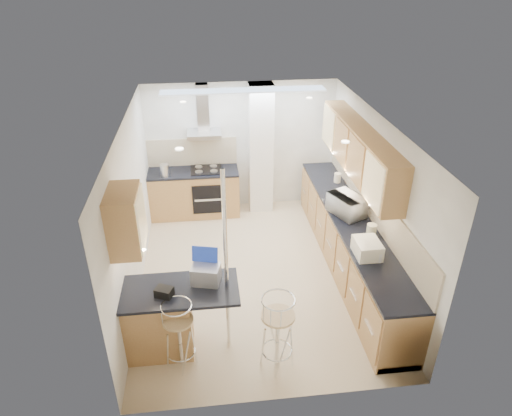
{
  "coord_description": "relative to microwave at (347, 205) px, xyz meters",
  "views": [
    {
      "loc": [
        -0.7,
        -5.88,
        4.44
      ],
      "look_at": [
        0.02,
        0.2,
        1.09
      ],
      "focal_mm": 32.0,
      "sensor_mm": 36.0,
      "label": 1
    }
  ],
  "objects": [
    {
      "name": "jar_b",
      "position": [
        0.16,
        0.42,
        -0.08
      ],
      "size": [
        0.14,
        0.14,
        0.16
      ],
      "primitive_type": "cylinder",
      "rotation": [
        0.0,
        0.0,
        0.31
      ],
      "color": "white",
      "rests_on": "right_counter"
    },
    {
      "name": "peninsula",
      "position": [
        -2.57,
        -1.59,
        -0.61
      ],
      "size": [
        1.47,
        0.72,
        0.94
      ],
      "color": "#AE7A45",
      "rests_on": "ground"
    },
    {
      "name": "ground",
      "position": [
        -1.45,
        -0.14,
        -1.08
      ],
      "size": [
        4.8,
        4.8,
        0.0
      ],
      "primitive_type": "plane",
      "color": "beige",
      "rests_on": "ground"
    },
    {
      "name": "room_shell",
      "position": [
        -1.12,
        0.24,
        0.46
      ],
      "size": [
        3.64,
        4.84,
        2.51
      ],
      "color": "silver",
      "rests_on": "ground"
    },
    {
      "name": "kettle",
      "position": [
        -2.9,
        1.78,
        -0.04
      ],
      "size": [
        0.16,
        0.16,
        0.24
      ],
      "primitive_type": "cylinder",
      "color": "silver",
      "rests_on": "back_counter"
    },
    {
      "name": "bag",
      "position": [
        -2.72,
        -1.69,
        -0.09
      ],
      "size": [
        0.24,
        0.22,
        0.11
      ],
      "primitive_type": "cube",
      "rotation": [
        0.0,
        0.0,
        -0.43
      ],
      "color": "black",
      "rests_on": "peninsula"
    },
    {
      "name": "back_counter",
      "position": [
        -2.4,
        1.96,
        -0.62
      ],
      "size": [
        1.7,
        0.63,
        0.92
      ],
      "color": "#AE7A45",
      "rests_on": "ground"
    },
    {
      "name": "bread_bin",
      "position": [
        -0.06,
        -1.12,
        -0.05
      ],
      "size": [
        0.33,
        0.41,
        0.22
      ],
      "primitive_type": "cube",
      "rotation": [
        0.0,
        0.0,
        0.01
      ],
      "color": "white",
      "rests_on": "right_counter"
    },
    {
      "name": "jar_c",
      "position": [
        0.14,
        -0.71,
        -0.05
      ],
      "size": [
        0.16,
        0.16,
        0.22
      ],
      "primitive_type": "cylinder",
      "rotation": [
        0.0,
        0.0,
        -0.15
      ],
      "color": "beige",
      "rests_on": "right_counter"
    },
    {
      "name": "right_counter",
      "position": [
        0.05,
        -0.14,
        -0.62
      ],
      "size": [
        0.63,
        4.4,
        0.92
      ],
      "color": "#AE7A45",
      "rests_on": "ground"
    },
    {
      "name": "laptop",
      "position": [
        -2.22,
        -1.48,
        -0.02
      ],
      "size": [
        0.39,
        0.33,
        0.23
      ],
      "primitive_type": "cube",
      "rotation": [
        0.0,
        0.0,
        -0.24
      ],
      "color": "#A8AAB0",
      "rests_on": "peninsula"
    },
    {
      "name": "microwave",
      "position": [
        0.0,
        0.0,
        0.0
      ],
      "size": [
        0.6,
        0.69,
        0.32
      ],
      "primitive_type": "imported",
      "rotation": [
        0.0,
        0.0,
        1.99
      ],
      "color": "white",
      "rests_on": "right_counter"
    },
    {
      "name": "bar_stool_near",
      "position": [
        -2.58,
        -1.88,
        -0.6
      ],
      "size": [
        0.5,
        0.5,
        0.96
      ],
      "primitive_type": null,
      "rotation": [
        0.0,
        0.0,
        -0.35
      ],
      "color": "tan",
      "rests_on": "ground"
    },
    {
      "name": "jar_d",
      "position": [
        0.06,
        -1.28,
        -0.09
      ],
      "size": [
        0.12,
        0.12,
        0.13
      ],
      "primitive_type": "cylinder",
      "rotation": [
        0.0,
        0.0,
        -0.28
      ],
      "color": "white",
      "rests_on": "right_counter"
    },
    {
      "name": "bar_stool_end",
      "position": [
        -1.41,
        -2.02,
        -0.56
      ],
      "size": [
        0.6,
        0.6,
        1.05
      ],
      "primitive_type": null,
      "rotation": [
        0.0,
        0.0,
        0.95
      ],
      "color": "tan",
      "rests_on": "ground"
    },
    {
      "name": "jar_a",
      "position": [
        0.18,
        1.16,
        -0.08
      ],
      "size": [
        0.15,
        0.15,
        0.17
      ],
      "primitive_type": "cylinder",
      "rotation": [
        0.0,
        0.0,
        0.35
      ],
      "color": "white",
      "rests_on": "right_counter"
    }
  ]
}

